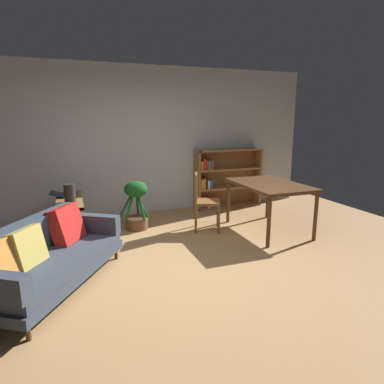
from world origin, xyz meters
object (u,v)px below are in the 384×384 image
bookshelf (223,179)px  media_console (71,217)px  fabric_couch (45,255)px  potted_floor_plant (136,203)px  open_laptop (66,195)px  dining_chair_near (203,198)px  dining_table (269,188)px  desk_speaker (70,193)px

bookshelf → media_console: bearing=-166.4°
media_console → fabric_couch: bearing=-99.3°
potted_floor_plant → media_console: bearing=174.0°
potted_floor_plant → fabric_couch: bearing=-129.4°
open_laptop → bookshelf: bearing=9.2°
dining_chair_near → fabric_couch: bearing=-153.3°
media_console → dining_table: bearing=-17.2°
desk_speaker → dining_chair_near: 2.00m
media_console → open_laptop: bearing=102.8°
potted_floor_plant → dining_table: bearing=-22.6°
desk_speaker → dining_chair_near: size_ratio=0.29×
fabric_couch → bookshelf: bookshelf is taller
media_console → desk_speaker: 0.47m
fabric_couch → potted_floor_plant: (1.28, 1.56, 0.08)m
potted_floor_plant → dining_chair_near: size_ratio=0.86×
fabric_couch → dining_table: (3.22, 0.75, 0.34)m
dining_table → fabric_couch: bearing=-166.9°
media_console → open_laptop: open_laptop is taller
open_laptop → dining_chair_near: size_ratio=0.47×
fabric_couch → potted_floor_plant: potted_floor_plant is taller
media_console → bookshelf: (2.93, 0.71, 0.29)m
media_console → bookshelf: bearing=13.6°
desk_speaker → dining_table: desk_speaker is taller
potted_floor_plant → dining_chair_near: dining_chair_near is taller
open_laptop → dining_table: dining_table is taller
media_console → dining_chair_near: 2.07m
fabric_couch → bookshelf: size_ratio=1.41×
fabric_couch → dining_table: 3.32m
dining_chair_near → bookshelf: 1.56m
open_laptop → dining_chair_near: 2.17m
fabric_couch → media_console: size_ratio=1.62×
media_console → dining_table: (2.95, -0.91, 0.41)m
dining_table → desk_speaker: bearing=166.7°
media_console → potted_floor_plant: (1.00, -0.11, 0.16)m
media_console → potted_floor_plant: size_ratio=1.51×
potted_floor_plant → dining_table: 2.12m
bookshelf → fabric_couch: bearing=-143.5°
open_laptop → bookshelf: size_ratio=0.31×
open_laptop → desk_speaker: desk_speaker is taller
fabric_couch → desk_speaker: bearing=78.7°
fabric_couch → open_laptop: size_ratio=4.49×
potted_floor_plant → dining_table: (1.95, -0.81, 0.26)m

